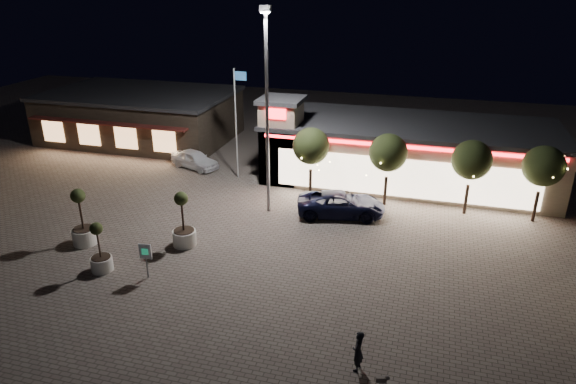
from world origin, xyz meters
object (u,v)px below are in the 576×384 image
(white_sedan, at_px, (195,159))
(pedestrian, at_px, (358,351))
(pickup_truck, at_px, (341,204))
(planter_left, at_px, (83,227))
(valet_sign, at_px, (146,254))
(planter_mid, at_px, (101,256))

(white_sedan, height_order, pedestrian, pedestrian)
(pickup_truck, bearing_deg, pedestrian, -179.08)
(planter_left, relative_size, valet_sign, 1.76)
(pickup_truck, bearing_deg, planter_mid, 120.84)
(pickup_truck, distance_m, planter_left, 15.10)
(pickup_truck, relative_size, valet_sign, 2.90)
(pickup_truck, relative_size, planter_left, 1.65)
(pickup_truck, height_order, planter_mid, planter_mid)
(planter_mid, distance_m, valet_sign, 2.63)
(planter_left, bearing_deg, pickup_truck, 30.02)
(white_sedan, bearing_deg, planter_mid, -151.26)
(white_sedan, height_order, planter_left, planter_left)
(pickup_truck, xyz_separation_m, valet_sign, (-7.89, -9.75, 0.56))
(pickup_truck, height_order, pedestrian, pedestrian)
(valet_sign, bearing_deg, planter_mid, -179.61)
(white_sedan, xyz_separation_m, planter_mid, (2.03, -15.14, 0.12))
(pickup_truck, relative_size, planter_mid, 2.02)
(planter_mid, height_order, valet_sign, planter_mid)
(pedestrian, bearing_deg, white_sedan, -132.99)
(white_sedan, distance_m, valet_sign, 15.83)
(pickup_truck, height_order, planter_left, planter_left)
(planter_left, distance_m, valet_sign, 5.63)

